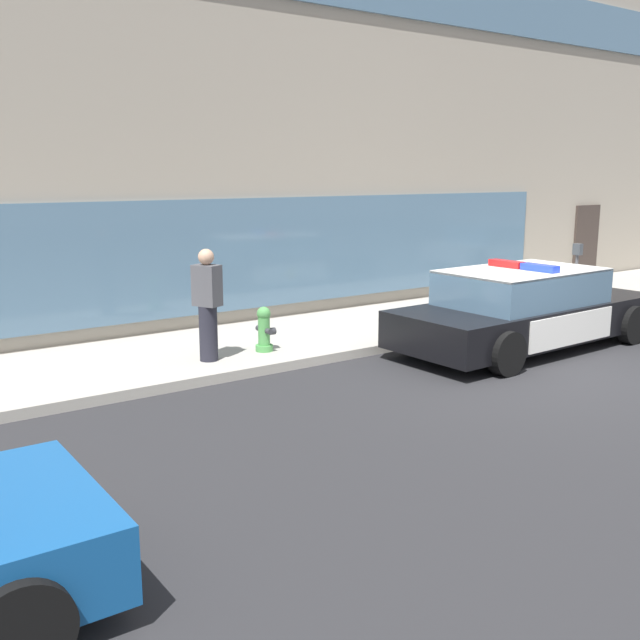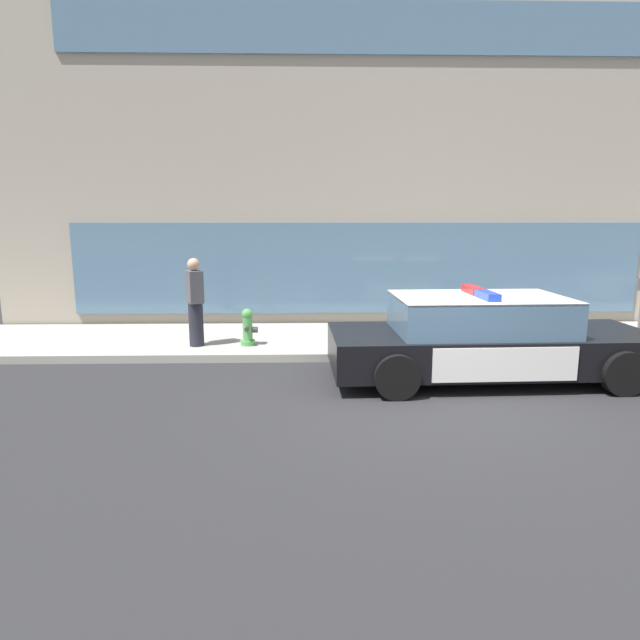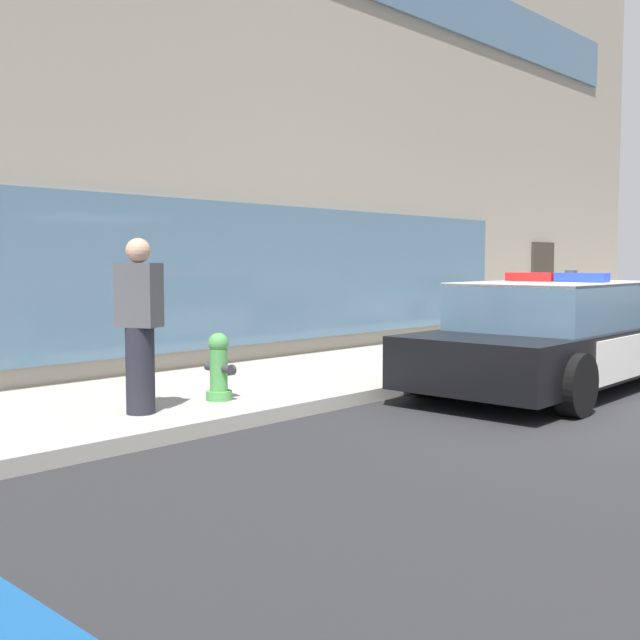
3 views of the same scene
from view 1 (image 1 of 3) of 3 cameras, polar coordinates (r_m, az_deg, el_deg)
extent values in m
plane|color=#262628|center=(11.41, 16.28, -4.07)|extent=(48.00, 48.00, 0.00)
cube|color=#A39E93|center=(13.95, 4.18, -0.51)|extent=(48.00, 3.01, 0.15)
cube|color=gray|center=(20.37, -3.10, 16.16)|extent=(22.04, 10.17, 9.26)
cube|color=slate|center=(14.66, -1.00, 5.55)|extent=(13.23, 0.08, 2.10)
cube|color=#382D28|center=(21.31, 20.12, 5.64)|extent=(1.00, 0.08, 2.10)
cube|color=black|center=(12.97, 15.97, 0.07)|extent=(5.22, 2.02, 0.60)
cube|color=silver|center=(14.28, 20.03, 1.51)|extent=(1.81, 1.89, 0.05)
cube|color=silver|center=(11.57, 10.58, -0.20)|extent=(1.50, 1.88, 0.05)
cube|color=silver|center=(13.47, 12.49, 0.66)|extent=(2.17, 0.09, 0.51)
cube|color=silver|center=(12.35, 19.18, -0.69)|extent=(2.17, 0.09, 0.51)
cube|color=yellow|center=(13.48, 12.44, 0.67)|extent=(0.22, 0.02, 0.26)
cube|color=slate|center=(12.71, 15.55, 2.48)|extent=(2.74, 1.77, 0.60)
cube|color=silver|center=(12.67, 15.62, 3.77)|extent=(2.74, 1.77, 0.04)
cube|color=red|center=(12.87, 14.44, 4.30)|extent=(0.22, 0.64, 0.11)
cube|color=blue|center=(12.46, 16.87, 3.95)|extent=(0.22, 0.64, 0.11)
cylinder|color=black|center=(14.90, 17.04, 0.82)|extent=(0.69, 0.24, 0.68)
cylinder|color=black|center=(13.91, 23.28, -0.35)|extent=(0.69, 0.24, 0.68)
cylinder|color=black|center=(12.34, 7.64, -0.91)|extent=(0.69, 0.24, 0.68)
cylinder|color=black|center=(11.12, 14.44, -2.56)|extent=(0.69, 0.24, 0.68)
cylinder|color=#4C994C|center=(11.73, -4.40, -2.20)|extent=(0.28, 0.28, 0.10)
cylinder|color=#4C994C|center=(11.67, -4.42, -0.89)|extent=(0.19, 0.19, 0.45)
sphere|color=#4C994C|center=(11.61, -4.44, 0.51)|extent=(0.22, 0.22, 0.22)
cylinder|color=#333338|center=(11.59, -4.44, 0.89)|extent=(0.06, 0.06, 0.05)
cylinder|color=#333338|center=(11.54, -4.05, -0.91)|extent=(0.09, 0.10, 0.09)
cylinder|color=#333338|center=(11.78, -4.78, -0.66)|extent=(0.09, 0.10, 0.09)
cylinder|color=#333338|center=(11.75, -3.79, -0.88)|extent=(0.10, 0.12, 0.12)
cylinder|color=black|center=(5.00, -22.44, -21.51)|extent=(0.64, 0.20, 0.64)
cylinder|color=#23232D|center=(11.16, -8.75, -1.03)|extent=(0.28, 0.28, 0.85)
cube|color=#4C4C51|center=(11.03, -8.87, 2.70)|extent=(0.41, 0.47, 0.62)
sphere|color=tan|center=(10.97, -8.94, 4.92)|extent=(0.24, 0.24, 0.24)
cylinder|color=slate|center=(16.51, 19.42, 2.94)|extent=(0.06, 0.06, 1.10)
cube|color=#474C51|center=(16.43, 19.57, 5.25)|extent=(0.12, 0.18, 0.24)
camera|label=2|loc=(7.03, 60.10, 2.86)|focal=30.53mm
camera|label=3|loc=(3.71, -23.24, -10.81)|focal=43.14mm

